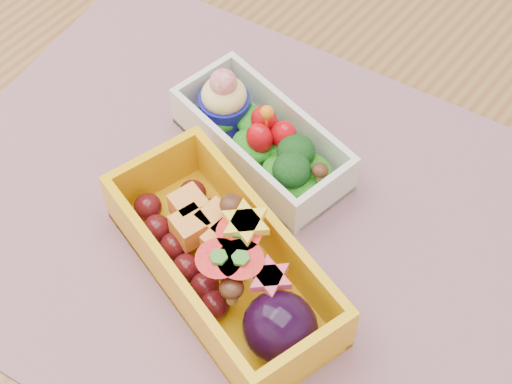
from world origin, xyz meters
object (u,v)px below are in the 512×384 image
Objects in this scene: bento_yellow at (226,263)px; table at (230,262)px; placemat at (244,220)px; bento_white at (261,138)px.

table is at bearing 146.70° from bento_yellow.
table is 2.41× the size of placemat.
placemat is 2.38× the size of bento_yellow.
table is 0.13m from bento_white.
placemat is 0.06m from bento_yellow.
bento_yellow is (0.05, -0.06, 0.13)m from table.
bento_yellow is (0.03, -0.05, 0.03)m from placemat.
placemat is at bearing 132.60° from bento_yellow.
table is at bearing -73.95° from bento_white.
placemat is at bearing -52.73° from bento_white.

